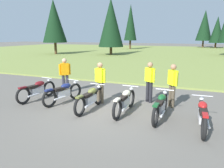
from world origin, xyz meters
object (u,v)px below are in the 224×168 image
at_px(rider_in_hivis_vest, 100,80).
at_px(motorcycle_british_green, 161,106).
at_px(motorcycle_olive, 90,98).
at_px(rider_checking_bike, 65,73).
at_px(motorcycle_red, 202,115).
at_px(motorcycle_maroon, 37,90).
at_px(rider_with_back_turned, 172,83).
at_px(motorcycle_cream, 125,101).
at_px(rider_near_row_end, 150,80).
at_px(motorcycle_navy, 63,92).

bearing_deg(rider_in_hivis_vest, motorcycle_british_green, -17.81).
xyz_separation_m(motorcycle_olive, rider_checking_bike, (-2.22, 1.74, 0.51)).
bearing_deg(motorcycle_red, rider_checking_bike, 161.41).
relative_size(motorcycle_maroon, motorcycle_red, 1.00).
relative_size(motorcycle_red, rider_with_back_turned, 1.26).
bearing_deg(motorcycle_olive, motorcycle_cream, 6.88).
relative_size(motorcycle_cream, rider_near_row_end, 1.26).
relative_size(motorcycle_cream, motorcycle_british_green, 1.00).
xyz_separation_m(rider_near_row_end, rider_in_hivis_vest, (-1.83, -0.84, 0.00)).
height_order(motorcycle_british_green, rider_checking_bike, rider_checking_bike).
relative_size(motorcycle_maroon, motorcycle_olive, 1.00).
bearing_deg(motorcycle_navy, motorcycle_british_green, -4.19).
height_order(motorcycle_navy, motorcycle_british_green, same).
relative_size(motorcycle_olive, rider_near_row_end, 1.26).
bearing_deg(rider_with_back_turned, rider_in_hivis_vest, -168.79).
bearing_deg(motorcycle_cream, motorcycle_red, -10.04).
height_order(motorcycle_maroon, motorcycle_olive, same).
bearing_deg(motorcycle_red, rider_with_back_turned, 121.51).
bearing_deg(motorcycle_olive, motorcycle_red, -4.38).
height_order(rider_with_back_turned, rider_near_row_end, same).
height_order(rider_checking_bike, rider_in_hivis_vest, same).
bearing_deg(rider_near_row_end, motorcycle_maroon, -162.73).
bearing_deg(motorcycle_navy, rider_near_row_end, 22.84).
bearing_deg(rider_checking_bike, motorcycle_british_green, -19.27).
distance_m(motorcycle_british_green, rider_near_row_end, 1.88).
height_order(motorcycle_olive, rider_with_back_turned, rider_with_back_turned).
distance_m(motorcycle_navy, motorcycle_british_green, 3.99).
height_order(rider_near_row_end, rider_checking_bike, same).
bearing_deg(motorcycle_olive, rider_near_row_end, 43.28).
bearing_deg(motorcycle_british_green, rider_checking_bike, 160.73).
relative_size(motorcycle_maroon, motorcycle_navy, 1.01).
bearing_deg(rider_with_back_turned, motorcycle_red, -58.49).
height_order(motorcycle_cream, rider_with_back_turned, rider_with_back_turned).
relative_size(motorcycle_navy, rider_near_row_end, 1.24).
bearing_deg(rider_in_hivis_vest, motorcycle_maroon, -168.04).
bearing_deg(motorcycle_olive, rider_with_back_turned, 27.45).
distance_m(rider_checking_bike, rider_in_hivis_vest, 2.38).
relative_size(motorcycle_british_green, rider_near_row_end, 1.26).
xyz_separation_m(rider_near_row_end, rider_checking_bike, (-4.05, 0.01, 0.00)).
xyz_separation_m(rider_with_back_turned, rider_checking_bike, (-4.99, 0.30, 0.00)).
xyz_separation_m(motorcycle_olive, motorcycle_cream, (1.29, 0.16, 0.00)).
distance_m(motorcycle_olive, motorcycle_cream, 1.30).
distance_m(motorcycle_olive, rider_checking_bike, 2.87).
height_order(motorcycle_maroon, motorcycle_cream, same).
distance_m(motorcycle_red, rider_in_hivis_vest, 4.04).
height_order(motorcycle_navy, rider_with_back_turned, rider_with_back_turned).
relative_size(motorcycle_maroon, motorcycle_cream, 1.00).
relative_size(motorcycle_olive, motorcycle_british_green, 1.00).
relative_size(motorcycle_navy, motorcycle_olive, 0.98).
distance_m(motorcycle_cream, rider_in_hivis_vest, 1.57).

